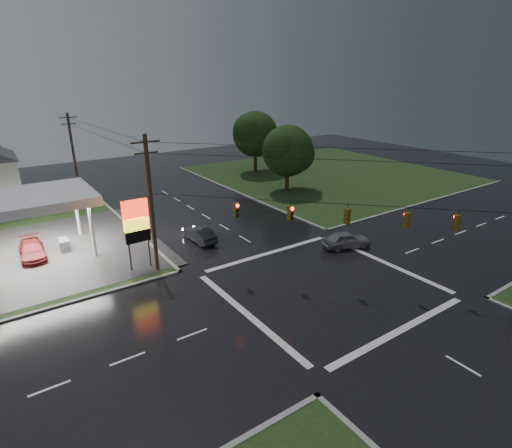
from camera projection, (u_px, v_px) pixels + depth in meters
ground at (323, 285)px, 30.38m from camera, size 120.00×120.00×0.00m
grass_ne at (329, 174)px, 64.24m from camera, size 36.00×36.00×0.08m
pylon_sign at (136, 223)px, 31.51m from camera, size 2.00×0.35×6.00m
utility_pole_nw at (151, 203)px, 30.67m from camera, size 2.20×0.32×11.00m
utility_pole_n at (73, 152)px, 52.77m from camera, size 2.20×0.32×10.50m
traffic_signals at (329, 203)px, 28.11m from camera, size 26.87×26.87×1.47m
tree_ne_near at (289, 151)px, 52.93m from camera, size 7.99×6.80×8.98m
tree_ne_far at (256, 134)px, 63.58m from camera, size 8.46×7.20×9.80m
car_north at (200, 234)px, 38.13m from camera, size 1.65×4.31×1.40m
car_crossing at (346, 240)px, 36.75m from camera, size 4.75×3.21×1.50m
car_pump at (32, 250)px, 34.61m from camera, size 2.17×4.97×1.42m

